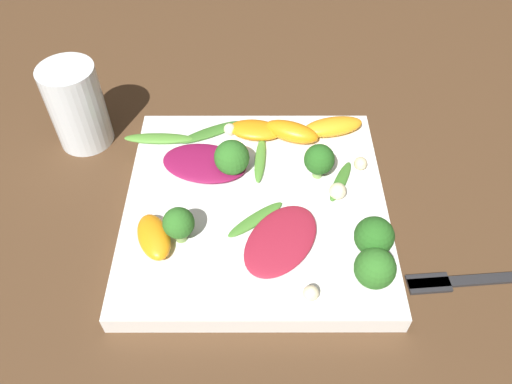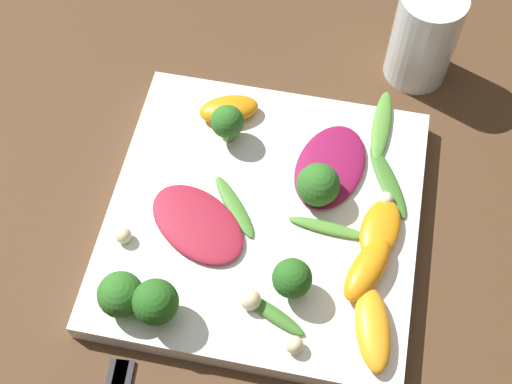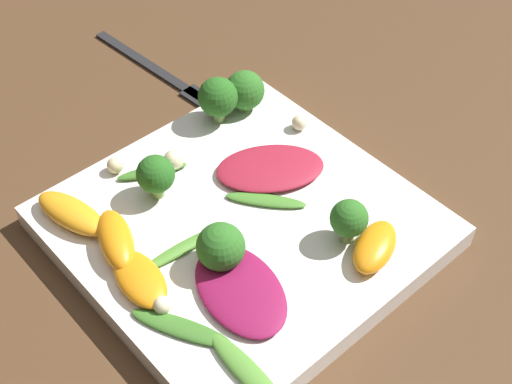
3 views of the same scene
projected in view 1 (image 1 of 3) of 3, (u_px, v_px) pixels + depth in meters
ground_plane at (252, 214)px, 0.55m from camera, size 2.40×2.40×0.00m
plate at (252, 208)px, 0.54m from camera, size 0.28×0.28×0.02m
drinking_glass at (74, 106)px, 0.59m from camera, size 0.07×0.07×0.11m
fork at (477, 279)px, 0.49m from camera, size 0.03×0.19×0.01m
radicchio_leaf_0 at (277, 240)px, 0.50m from camera, size 0.12×0.10×0.01m
radicchio_leaf_1 at (201, 163)px, 0.57m from camera, size 0.08×0.11×0.01m
orange_segment_0 at (288, 132)px, 0.59m from camera, size 0.05×0.07×0.02m
orange_segment_1 at (329, 127)px, 0.60m from camera, size 0.04×0.08×0.02m
orange_segment_2 at (150, 237)px, 0.49m from camera, size 0.07×0.05×0.02m
orange_segment_3 at (253, 130)px, 0.60m from camera, size 0.04×0.07×0.01m
broccoli_floret_0 at (316, 160)px, 0.54m from camera, size 0.03×0.03×0.04m
broccoli_floret_1 at (228, 158)px, 0.55m from camera, size 0.04×0.04×0.04m
broccoli_floret_2 at (371, 269)px, 0.46m from camera, size 0.04×0.04×0.04m
broccoli_floret_3 at (175, 224)px, 0.48m from camera, size 0.03×0.03×0.04m
broccoli_floret_4 at (370, 237)px, 0.47m from camera, size 0.04×0.04×0.05m
arugula_sprig_0 at (208, 132)px, 0.60m from camera, size 0.05×0.08×0.01m
arugula_sprig_1 at (337, 181)px, 0.55m from camera, size 0.06×0.04×0.01m
arugula_sprig_2 at (257, 159)px, 0.57m from camera, size 0.07×0.02×0.01m
arugula_sprig_3 at (248, 219)px, 0.52m from camera, size 0.06×0.06×0.00m
arugula_sprig_4 at (156, 138)px, 0.59m from camera, size 0.02×0.08×0.01m
macadamia_nut_0 at (357, 164)px, 0.56m from camera, size 0.02×0.02×0.02m
macadamia_nut_1 at (334, 191)px, 0.53m from camera, size 0.02×0.02×0.02m
macadamia_nut_2 at (307, 293)px, 0.45m from camera, size 0.01×0.01×0.01m
macadamia_nut_3 at (226, 129)px, 0.60m from camera, size 0.01×0.01×0.01m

